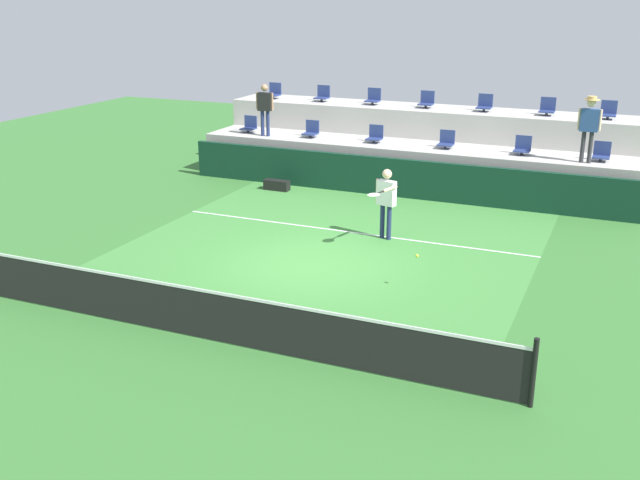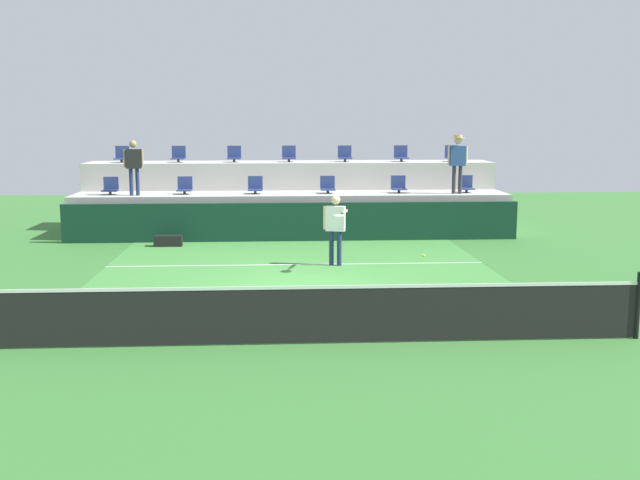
{
  "view_description": "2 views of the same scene",
  "coord_description": "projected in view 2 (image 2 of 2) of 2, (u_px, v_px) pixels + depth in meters",
  "views": [
    {
      "loc": [
        6.1,
        -13.62,
        5.62
      ],
      "look_at": [
        0.62,
        -0.93,
        0.93
      ],
      "focal_mm": 41.56,
      "sensor_mm": 36.0,
      "label": 1
    },
    {
      "loc": [
        -0.45,
        -15.03,
        3.39
      ],
      "look_at": [
        0.4,
        -0.52,
        1.06
      ],
      "focal_mm": 41.68,
      "sensor_mm": 36.0,
      "label": 2
    }
  ],
  "objects": [
    {
      "name": "sponsor_backboard",
      "position": [
        293.0,
        222.0,
        21.21
      ],
      "size": [
        13.0,
        0.16,
        1.1
      ],
      "primitive_type": "cube",
      "color": "#0F3323",
      "rests_on": "ground_plane"
    },
    {
      "name": "stadium_chair_lower_mid_left",
      "position": [
        255.0,
        186.0,
        22.21
      ],
      "size": [
        0.44,
        0.4,
        0.52
      ],
      "color": "#2D2D33",
      "rests_on": "seating_tier_lower"
    },
    {
      "name": "tennis_net",
      "position": [
        307.0,
        313.0,
        11.36
      ],
      "size": [
        10.48,
        0.08,
        1.07
      ],
      "color": "black",
      "rests_on": "ground_plane"
    },
    {
      "name": "stadium_chair_upper_mid_right",
      "position": [
        345.0,
        155.0,
        24.02
      ],
      "size": [
        0.44,
        0.4,
        0.52
      ],
      "color": "#2D2D33",
      "rests_on": "seating_tier_upper"
    },
    {
      "name": "tennis_player",
      "position": [
        335.0,
        223.0,
        17.48
      ],
      "size": [
        0.58,
        1.28,
        1.69
      ],
      "color": "navy",
      "rests_on": "ground_plane"
    },
    {
      "name": "stadium_chair_lower_left",
      "position": [
        185.0,
        187.0,
        22.09
      ],
      "size": [
        0.44,
        0.4,
        0.52
      ],
      "color": "#2D2D33",
      "rests_on": "seating_tier_lower"
    },
    {
      "name": "stadium_chair_upper_right",
      "position": [
        401.0,
        155.0,
        24.12
      ],
      "size": [
        0.44,
        0.4,
        0.52
      ],
      "color": "#2D2D33",
      "rests_on": "seating_tier_upper"
    },
    {
      "name": "spectator_with_hat",
      "position": [
        458.0,
        158.0,
        22.05
      ],
      "size": [
        0.59,
        0.41,
        1.75
      ],
      "color": "#2D2D33",
      "rests_on": "seating_tier_lower"
    },
    {
      "name": "stadium_chair_upper_mid_left",
      "position": [
        234.0,
        155.0,
        23.81
      ],
      "size": [
        0.44,
        0.4,
        0.52
      ],
      "color": "#2D2D33",
      "rests_on": "seating_tier_upper"
    },
    {
      "name": "court_inner_paint",
      "position": [
        298.0,
        277.0,
        16.36
      ],
      "size": [
        9.0,
        10.0,
        0.01
      ],
      "primitive_type": "cube",
      "color": "#3D7F38",
      "rests_on": "ground_plane"
    },
    {
      "name": "equipment_bag",
      "position": [
        168.0,
        241.0,
        20.36
      ],
      "size": [
        0.76,
        0.28,
        0.3
      ],
      "primitive_type": "cube",
      "color": "black",
      "rests_on": "ground_plane"
    },
    {
      "name": "stadium_chair_upper_center",
      "position": [
        289.0,
        155.0,
        23.91
      ],
      "size": [
        0.44,
        0.4,
        0.52
      ],
      "color": "#2D2D33",
      "rests_on": "seating_tier_upper"
    },
    {
      "name": "stadium_chair_lower_far_right",
      "position": [
        466.0,
        185.0,
        22.58
      ],
      "size": [
        0.44,
        0.4,
        0.52
      ],
      "color": "#2D2D33",
      "rests_on": "seating_tier_lower"
    },
    {
      "name": "tennis_ball",
      "position": [
        424.0,
        256.0,
        14.91
      ],
      "size": [
        0.07,
        0.07,
        0.07
      ],
      "color": "#CCE033"
    },
    {
      "name": "spectator_leaning_on_rail",
      "position": [
        134.0,
        163.0,
        21.52
      ],
      "size": [
        0.57,
        0.24,
        1.6
      ],
      "color": "navy",
      "rests_on": "seating_tier_lower"
    },
    {
      "name": "stadium_chair_lower_far_left",
      "position": [
        111.0,
        187.0,
        21.97
      ],
      "size": [
        0.44,
        0.4,
        0.52
      ],
      "color": "#2D2D33",
      "rests_on": "seating_tier_lower"
    },
    {
      "name": "ground_plane",
      "position": [
        299.0,
        287.0,
        15.38
      ],
      "size": [
        40.0,
        40.0,
        0.0
      ],
      "primitive_type": "plane",
      "color": "#336B2D"
    },
    {
      "name": "stadium_chair_upper_left",
      "position": [
        179.0,
        155.0,
        23.71
      ],
      "size": [
        0.44,
        0.4,
        0.52
      ],
      "color": "#2D2D33",
      "rests_on": "seating_tier_upper"
    },
    {
      "name": "court_service_line",
      "position": [
        296.0,
        265.0,
        17.74
      ],
      "size": [
        9.0,
        0.06,
        0.0
      ],
      "primitive_type": "cube",
      "color": "white",
      "rests_on": "ground_plane"
    },
    {
      "name": "stadium_chair_upper_far_right",
      "position": [
        452.0,
        155.0,
        24.22
      ],
      "size": [
        0.44,
        0.4,
        0.52
      ],
      "color": "#2D2D33",
      "rests_on": "seating_tier_upper"
    },
    {
      "name": "stadium_chair_upper_far_left",
      "position": [
        122.0,
        156.0,
        23.61
      ],
      "size": [
        0.44,
        0.4,
        0.52
      ],
      "color": "#2D2D33",
      "rests_on": "seating_tier_upper"
    },
    {
      "name": "stadium_chair_lower_mid_right",
      "position": [
        328.0,
        186.0,
        22.34
      ],
      "size": [
        0.44,
        0.4,
        0.52
      ],
      "color": "#2D2D33",
      "rests_on": "seating_tier_lower"
    },
    {
      "name": "seating_tier_lower",
      "position": [
        292.0,
        214.0,
        22.48
      ],
      "size": [
        13.0,
        1.8,
        1.25
      ],
      "primitive_type": "cube",
      "color": "#ADAAA3",
      "rests_on": "ground_plane"
    },
    {
      "name": "stadium_chair_lower_right",
      "position": [
        399.0,
        186.0,
        22.46
      ],
      "size": [
        0.44,
        0.4,
        0.52
      ],
      "color": "#2D2D33",
      "rests_on": "seating_tier_lower"
    },
    {
      "name": "seating_tier_upper",
      "position": [
        291.0,
        194.0,
        24.18
      ],
      "size": [
        13.0,
        1.8,
        2.1
      ],
      "primitive_type": "cube",
      "color": "#ADAAA3",
      "rests_on": "ground_plane"
    }
  ]
}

